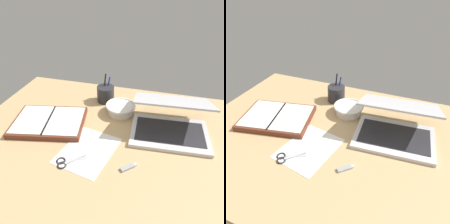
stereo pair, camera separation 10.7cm
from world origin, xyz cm
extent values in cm
cube|color=tan|center=(0.00, 0.00, 1.00)|extent=(140.00, 100.00, 2.00)
cube|color=silver|center=(25.32, 8.98, 2.90)|extent=(37.55, 27.52, 1.80)
cube|color=#232328|center=(25.32, 8.98, 3.92)|extent=(32.76, 20.23, 0.24)
cube|color=silver|center=(24.70, 17.49, 15.65)|extent=(37.48, 26.48, 8.70)
cube|color=silver|center=(24.74, 17.03, 15.50)|extent=(34.44, 23.76, 7.45)
cylinder|color=silver|center=(-1.22, 20.71, 4.38)|extent=(13.70, 13.70, 4.76)
torus|color=silver|center=(-1.22, 20.71, 6.76)|extent=(16.12, 16.12, 1.29)
cylinder|color=#28282D|center=(-12.61, 31.02, 6.60)|extent=(9.90, 9.90, 9.21)
cylinder|color=black|center=(-13.88, 33.43, 10.51)|extent=(2.16, 1.51, 15.05)
cylinder|color=#233899|center=(-11.95, 33.66, 9.89)|extent=(3.56, 1.49, 13.69)
cube|color=brown|center=(-33.58, 1.55, 3.32)|extent=(39.35, 32.44, 2.63)
cube|color=silver|center=(-41.81, -0.15, 4.78)|extent=(20.61, 26.51, 0.30)
cube|color=silver|center=(-25.35, 3.26, 4.78)|extent=(20.61, 26.51, 0.30)
cube|color=black|center=(-33.58, 1.55, 4.93)|extent=(5.59, 23.40, 0.30)
cube|color=#B7B7BC|center=(-11.07, -17.72, 2.60)|extent=(7.43, 7.84, 0.30)
cube|color=#B7B7BC|center=(-11.07, -17.72, 2.30)|extent=(9.31, 4.85, 0.30)
torus|color=#232328|center=(-15.22, -22.16, 2.30)|extent=(3.90, 3.90, 0.70)
torus|color=#232328|center=(-16.67, -20.09, 2.30)|extent=(3.90, 3.90, 0.70)
cube|color=white|center=(-8.15, -11.22, 2.08)|extent=(25.59, 29.88, 0.16)
cube|color=#99999E|center=(10.55, -16.61, 2.50)|extent=(5.76, 5.54, 1.00)
cube|color=silver|center=(13.19, -14.17, 2.50)|extent=(1.70, 1.70, 0.60)
camera|label=1|loc=(20.07, -75.35, 69.20)|focal=35.00mm
camera|label=2|loc=(30.23, -71.93, 69.20)|focal=35.00mm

